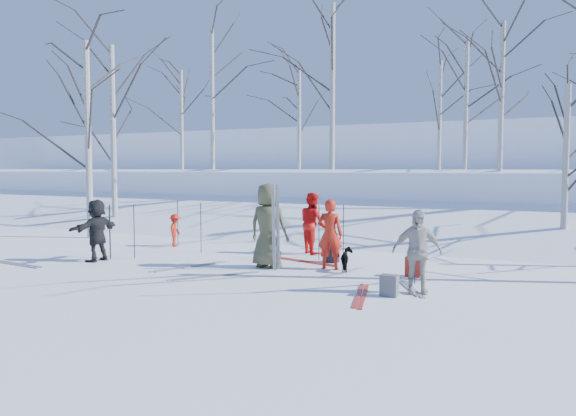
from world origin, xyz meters
The scene contains 41 objects.
ground centered at (0.00, 0.00, 0.00)m, with size 120.00×120.00×0.00m, color white.
snow_ramp centered at (0.00, 7.00, 0.15)m, with size 70.00×9.50×1.40m, color white.
snow_plateau centered at (0.00, 17.00, 1.00)m, with size 70.00×18.00×2.20m, color white.
far_hill centered at (0.00, 38.00, 2.00)m, with size 90.00×30.00×6.00m, color white.
skier_olive_center centered at (-0.05, 0.64, 0.95)m, with size 0.93×0.61×1.91m, color #47472B.
skier_red_north centered at (1.27, 1.09, 0.78)m, with size 0.57×0.37×1.56m, color #B51F10.
skier_redor_behind centered at (-0.05, 3.00, 0.81)m, with size 0.79×0.61×1.62m, color red.
skier_red_seated centered at (-4.13, 2.39, 0.47)m, with size 0.61×0.35×0.94m, color #B51F10.
skier_cream_east centered at (3.62, -0.43, 0.76)m, with size 0.89×0.37×1.51m, color beige.
skier_grey_west centered at (-4.16, -0.53, 0.75)m, with size 1.39×0.44×1.50m, color black.
dog centered at (1.71, 1.02, 0.26)m, with size 0.28×0.61×0.52m, color black.
upright_ski_left centered at (0.24, 0.36, 0.95)m, with size 0.07×0.02×1.90m, color silver.
upright_ski_right centered at (0.30, 0.45, 0.95)m, with size 0.07×0.02×1.90m, color silver.
ski_pair_a centered at (3.32, 0.05, 0.01)m, with size 1.10×1.75×0.02m, color silver, non-canonical shape.
ski_pair_b centered at (2.82, -1.11, 0.01)m, with size 0.72×1.88×0.02m, color #B42119, non-canonical shape.
ski_pair_c centered at (-1.67, -0.17, 0.01)m, with size 0.79×1.87×0.02m, color silver, non-canonical shape.
ski_pair_d centered at (-5.49, -1.75, 0.01)m, with size 1.91×0.37×0.02m, color silver, non-canonical shape.
ski_pair_e centered at (0.37, 1.70, 0.01)m, with size 1.89×0.68×0.02m, color #B42119, non-canonical shape.
ski_pair_f centered at (-0.51, -0.81, 0.01)m, with size 1.23×1.69×0.02m, color silver, non-canonical shape.
ski_pole_a centered at (-4.03, -0.24, 0.67)m, with size 0.02×0.02×1.34m, color black.
ski_pole_b centered at (3.37, 0.38, 0.67)m, with size 0.02×0.02×1.34m, color black.
ski_pole_c centered at (-3.64, 0.20, 0.67)m, with size 0.02×0.02×1.34m, color black.
ski_pole_d centered at (-4.13, 2.51, 0.67)m, with size 0.02×0.02×1.34m, color black.
ski_pole_e centered at (0.95, 2.67, 0.67)m, with size 0.02×0.02×1.34m, color black.
ski_pole_f centered at (-2.75, 1.76, 0.67)m, with size 0.02×0.02×1.34m, color black.
ski_pole_g centered at (-4.29, 0.04, 0.67)m, with size 0.02×0.02×1.34m, color black.
ski_pole_h centered at (0.52, 2.14, 0.67)m, with size 0.02×0.02×1.34m, color black.
ski_pole_i centered at (3.23, 0.80, 0.67)m, with size 0.02×0.02×1.34m, color black.
backpack_red centered at (3.16, 1.09, 0.21)m, with size 0.32×0.22×0.42m, color #B42C1B.
backpack_grey centered at (3.26, -0.89, 0.19)m, with size 0.30×0.20×0.38m, color #4F5155.
backpack_dark centered at (0.93, 1.94, 0.20)m, with size 0.34×0.24×0.40m, color black.
birch_plateau_c centered at (-12.55, 13.41, 4.79)m, with size 4.22×4.22×5.17m, color silver, non-canonical shape.
birch_plateau_e centered at (-2.29, 9.50, 5.32)m, with size 4.97×4.97×6.24m, color silver, non-canonical shape.
birch_plateau_f centered at (2.08, 12.55, 4.74)m, with size 4.16×4.16×5.09m, color silver, non-canonical shape.
birch_plateau_g centered at (-5.22, 12.55, 4.46)m, with size 3.76×3.76×4.51m, color silver, non-canonical shape.
birch_plateau_h centered at (-9.21, 11.48, 5.48)m, with size 5.19×5.19×6.55m, color silver, non-canonical shape.
birch_plateau_i centered at (3.55, 11.20, 4.83)m, with size 4.28×4.28×5.26m, color silver, non-canonical shape.
birch_plateau_j centered at (0.17, 16.58, 4.75)m, with size 4.17×4.17×5.10m, color silver, non-canonical shape.
birch_edge_a centered at (-7.89, 2.74, 3.15)m, with size 5.01×5.01×6.30m, color silver, non-canonical shape.
birch_edge_d centered at (-9.54, 5.49, 3.43)m, with size 5.40×5.40×6.86m, color silver, non-canonical shape.
birch_edge_e centered at (5.80, 6.25, 2.23)m, with size 3.72×3.72×4.45m, color silver, non-canonical shape.
Camera 1 is at (6.18, -10.32, 2.23)m, focal length 35.00 mm.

